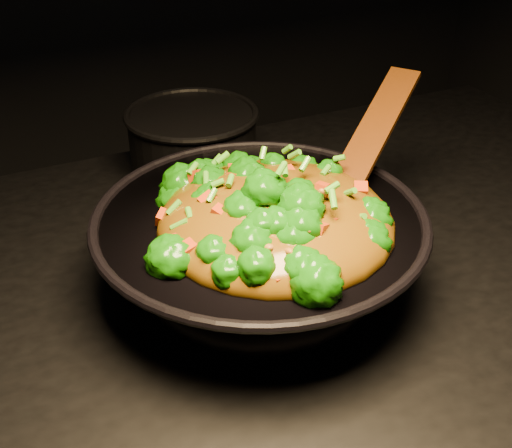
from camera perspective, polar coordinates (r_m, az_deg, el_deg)
name	(u,v)px	position (r m, az deg, el deg)	size (l,w,h in m)	color
wok	(260,255)	(0.74, 0.33, -2.73)	(0.36, 0.36, 0.10)	black
stir_fry	(276,191)	(0.67, 1.82, 2.98)	(0.26, 0.26, 0.09)	#135806
spatula	(368,141)	(0.79, 9.96, 7.26)	(0.27, 0.04, 0.01)	#391705
back_pot	(193,144)	(0.99, -5.61, 7.07)	(0.19, 0.19, 0.11)	black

